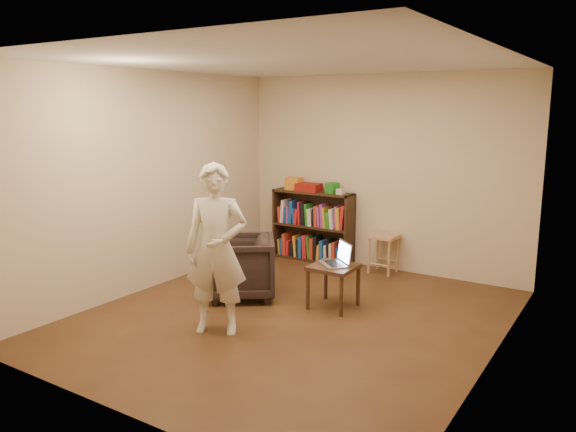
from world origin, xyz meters
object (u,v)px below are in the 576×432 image
Objects in this scene: armchair at (240,267)px; side_table at (333,272)px; person at (216,249)px; laptop at (338,259)px; stool at (383,242)px; bookshelf at (313,230)px.

side_table is (1.09, 0.25, 0.04)m from armchair.
side_table is at bearing 35.90° from person.
laptop is (0.02, 0.05, 0.14)m from side_table.
stool is 0.66× the size of armchair.
stool is 1.21× the size of laptop.
stool is at bearing 133.84° from laptop.
bookshelf is 2.81× the size of laptop.
person is at bearing -101.78° from stool.
armchair is 1.63× the size of side_table.
bookshelf is 2.87m from person.
armchair is 1.16m from laptop.
bookshelf is at bearing 176.69° from stool.
armchair is 1.11m from side_table.
stool is 1.49m from laptop.
side_table is at bearing -53.60° from bookshelf.
armchair is (-1.02, -1.78, -0.06)m from stool.
side_table is 0.29× the size of person.
bookshelf is at bearing 126.40° from side_table.
laptop is at bearing 69.32° from armchair.
side_table is 1.12× the size of laptop.
bookshelf reaches higher than laptop.
person is (0.54, -2.80, 0.39)m from bookshelf.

